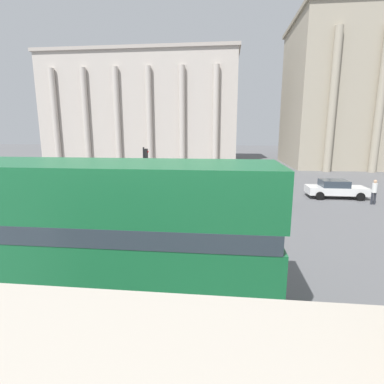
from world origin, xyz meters
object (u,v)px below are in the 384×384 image
Objects in this scene: double_decker_bus at (69,230)px; plaza_building_left at (142,108)px; car_white at (335,189)px; pedestrian_blue at (126,192)px; pedestrian_grey at (103,203)px; pedestrian_white at (374,190)px; traffic_light_mid at (145,166)px; car_navy at (248,194)px; traffic_light_near at (185,196)px; pedestrian_black at (194,198)px.

double_decker_bus is 44.60m from plaza_building_left.
pedestrian_blue is at bearing -25.44° from car_white.
car_white is at bearing 51.14° from pedestrian_grey.
car_white is 2.48× the size of pedestrian_grey.
pedestrian_white is at bearing 47.90° from double_decker_bus.
pedestrian_white reaches higher than pedestrian_grey.
car_navy is (7.12, 0.08, -1.80)m from traffic_light_mid.
pedestrian_white is at bearing 28.56° from pedestrian_blue.
double_decker_bus is at bearing 153.20° from car_navy.
double_decker_bus is at bearing 146.73° from pedestrian_white.
car_navy is at bearing 107.87° from pedestrian_white.
plaza_building_left is 33.76m from pedestrian_blue.
car_white is at bearing -51.12° from plaza_building_left.
pedestrian_blue is at bearing 101.09° from car_navy.
plaza_building_left is 18.64× the size of pedestrian_grey.
plaza_building_left is at bearing 126.82° from pedestrian_grey.
traffic_light_mid is (8.35, -30.14, -6.04)m from plaza_building_left.
car_white is at bearing 36.65° from pedestrian_blue.
car_navy is at bearing 54.31° from pedestrian_grey.
traffic_light_near is at bearing 157.65° from car_navy.
pedestrian_blue is at bearing 104.94° from double_decker_bus.
pedestrian_black is (12.08, -33.09, -7.56)m from plaza_building_left.
plaza_building_left is 34.71m from car_navy.
double_decker_bus reaches higher than car_white.
plaza_building_left reaches higher than car_navy.
car_white is 11.53m from pedestrian_black.
car_white is at bearing 97.25° from pedestrian_black.
pedestrian_black is (-10.04, -5.66, 0.29)m from car_white.
traffic_light_near is at bearing -36.13° from pedestrian_blue.
pedestrian_black is at bearing 92.54° from traffic_light_near.
traffic_light_near is at bearing 61.44° from double_decker_bus.
pedestrian_grey is at bearing 141.09° from traffic_light_near.
traffic_light_mid is at bearing 114.39° from traffic_light_near.
double_decker_bus is 6.53× the size of pedestrian_grey.
traffic_light_near is 15.17m from pedestrian_white.
traffic_light_near is 2.04× the size of pedestrian_blue.
car_white is (22.12, -27.43, -7.84)m from plaza_building_left.
pedestrian_grey reaches higher than car_navy.
traffic_light_near is at bearing 6.65° from car_white.
car_white is 16.69m from pedestrian_grey.
pedestrian_black is 5.23m from pedestrian_grey.
pedestrian_white is (11.63, 9.64, -1.42)m from traffic_light_near.
traffic_light_mid is 2.26× the size of pedestrian_grey.
double_decker_bus is at bearing -84.03° from traffic_light_mid.
pedestrian_blue is (-0.80, -1.90, -1.46)m from traffic_light_mid.
pedestrian_grey is at bearing -94.05° from pedestrian_black.
car_navy is 4.55m from pedestrian_black.
traffic_light_near is 9.56m from car_navy.
traffic_light_mid is 7.35m from car_navy.
plaza_building_left is 17.58× the size of pedestrian_blue.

